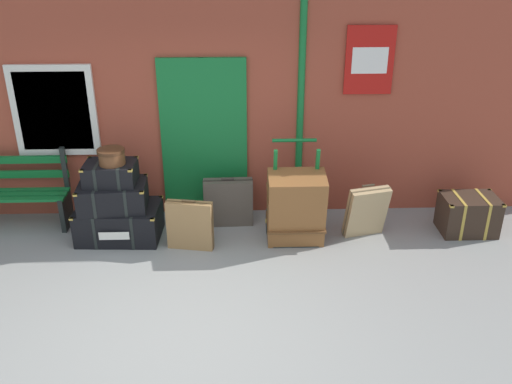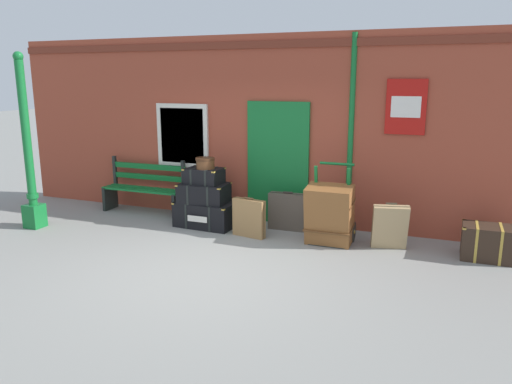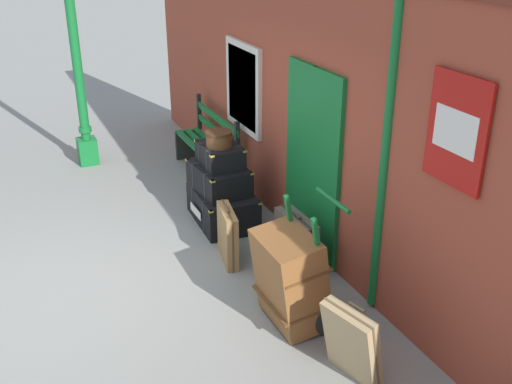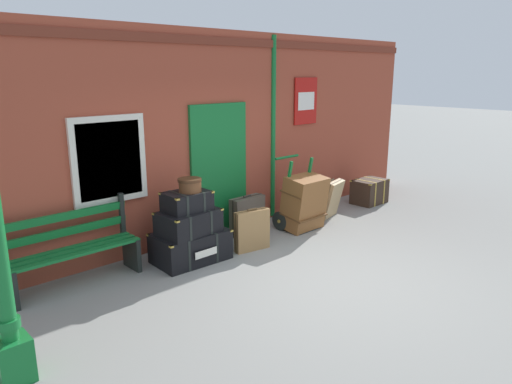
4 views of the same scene
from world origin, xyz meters
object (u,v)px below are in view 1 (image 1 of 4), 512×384
(platform_bench, at_px, (5,194))
(steamer_trunk_base, at_px, (120,222))
(large_brown_trunk, at_px, (296,208))
(steamer_trunk_middle, at_px, (113,196))
(steamer_trunk_top, at_px, (111,173))
(suitcase_slate, at_px, (366,212))
(porters_trolley, at_px, (294,215))
(suitcase_olive, at_px, (228,202))
(suitcase_oxblood, at_px, (190,225))
(corner_trunk, at_px, (468,214))
(round_hatbox, at_px, (112,155))

(platform_bench, bearing_deg, steamer_trunk_base, -14.02)
(large_brown_trunk, bearing_deg, steamer_trunk_base, 175.04)
(steamer_trunk_middle, distance_m, steamer_trunk_top, 0.29)
(platform_bench, bearing_deg, large_brown_trunk, -8.71)
(suitcase_slate, bearing_deg, porters_trolley, 175.26)
(suitcase_olive, bearing_deg, suitcase_oxblood, -127.03)
(suitcase_slate, relative_size, corner_trunk, 1.02)
(steamer_trunk_base, bearing_deg, steamer_trunk_top, -177.71)
(platform_bench, distance_m, large_brown_trunk, 3.71)
(platform_bench, height_order, corner_trunk, platform_bench)
(round_hatbox, distance_m, porters_trolley, 2.32)
(steamer_trunk_middle, distance_m, large_brown_trunk, 2.22)
(steamer_trunk_base, height_order, steamer_trunk_top, steamer_trunk_top)
(platform_bench, bearing_deg, suitcase_oxblood, -15.53)
(steamer_trunk_top, height_order, suitcase_oxblood, steamer_trunk_top)
(platform_bench, height_order, steamer_trunk_middle, platform_bench)
(steamer_trunk_base, height_order, round_hatbox, round_hatbox)
(suitcase_oxblood, bearing_deg, steamer_trunk_middle, 163.92)
(steamer_trunk_base, distance_m, steamer_trunk_middle, 0.37)
(steamer_trunk_middle, bearing_deg, porters_trolley, 0.21)
(suitcase_oxblood, distance_m, corner_trunk, 3.49)
(platform_bench, relative_size, suitcase_slate, 2.27)
(porters_trolley, bearing_deg, suitcase_slate, -4.74)
(steamer_trunk_middle, xyz_separation_m, round_hatbox, (0.04, -0.00, 0.53))
(large_brown_trunk, distance_m, suitcase_slate, 0.90)
(platform_bench, height_order, round_hatbox, round_hatbox)
(corner_trunk, bearing_deg, steamer_trunk_top, 179.97)
(platform_bench, relative_size, porters_trolley, 1.33)
(steamer_trunk_base, relative_size, porters_trolley, 0.87)
(suitcase_slate, xyz_separation_m, suitcase_oxblood, (-2.16, -0.20, -0.04))
(porters_trolley, xyz_separation_m, corner_trunk, (2.21, 0.01, -0.03))
(suitcase_slate, bearing_deg, round_hatbox, 178.85)
(large_brown_trunk, bearing_deg, porters_trolley, 90.00)
(round_hatbox, bearing_deg, large_brown_trunk, -4.26)
(steamer_trunk_top, xyz_separation_m, suitcase_olive, (1.39, 0.31, -0.56))
(platform_bench, xyz_separation_m, suitcase_olive, (2.85, -0.07, -0.14))
(suitcase_olive, bearing_deg, large_brown_trunk, -31.02)
(steamer_trunk_middle, distance_m, suitcase_oxblood, 1.01)
(platform_bench, relative_size, round_hatbox, 4.99)
(steamer_trunk_middle, xyz_separation_m, porters_trolley, (2.21, 0.01, -0.31))
(steamer_trunk_top, bearing_deg, steamer_trunk_base, 2.29)
(steamer_trunk_top, bearing_deg, steamer_trunk_middle, -87.63)
(platform_bench, relative_size, large_brown_trunk, 1.72)
(steamer_trunk_middle, bearing_deg, suitcase_oxblood, -16.08)
(steamer_trunk_top, relative_size, suitcase_oxblood, 0.95)
(round_hatbox, relative_size, suitcase_slate, 0.45)
(large_brown_trunk, height_order, corner_trunk, large_brown_trunk)
(suitcase_olive, bearing_deg, porters_trolley, -21.31)
(porters_trolley, bearing_deg, steamer_trunk_middle, -179.79)
(platform_bench, distance_m, steamer_trunk_top, 1.57)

